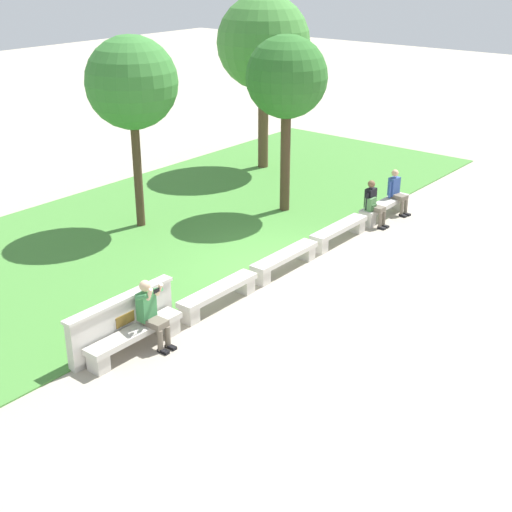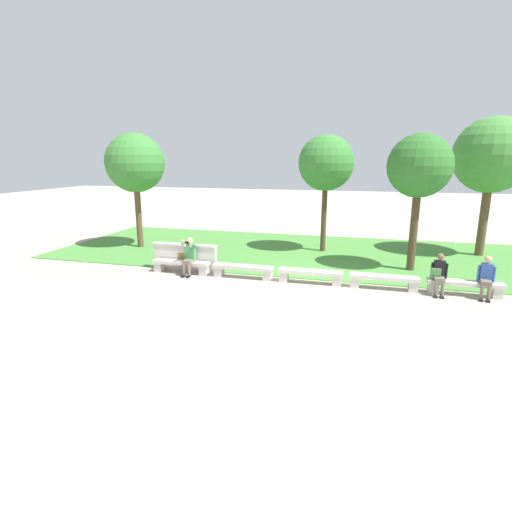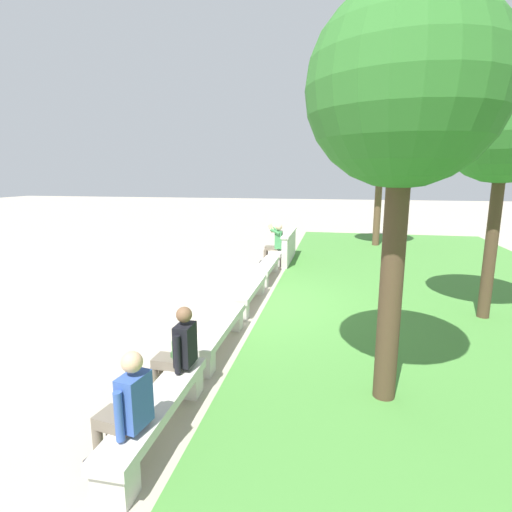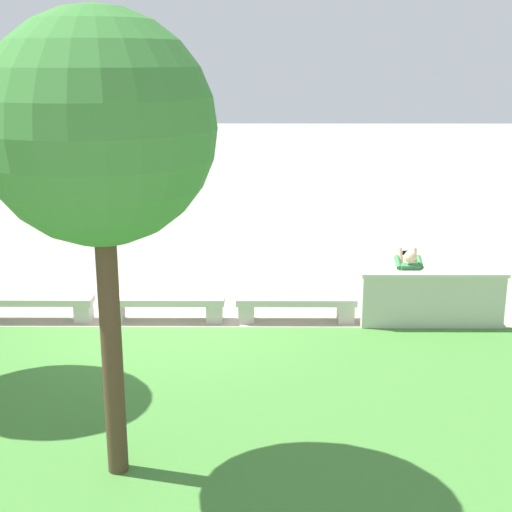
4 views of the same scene
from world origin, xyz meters
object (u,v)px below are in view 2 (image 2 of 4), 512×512
Objects in this scene: bench_mid at (310,274)px; bench_end at (465,286)px; tree_right_background at (326,164)px; person_companion at (486,276)px; backpack at (436,274)px; tree_behind_wall at (135,164)px; person_distant at (439,273)px; tree_far_back at (420,167)px; tree_left_background at (492,156)px; bench_near at (243,269)px; bench_main at (181,265)px; person_photographer at (189,254)px; bench_far at (384,280)px.

bench_mid is 1.00× the size of bench_end.
tree_right_background is at bearing 91.08° from bench_mid.
backpack is at bearing 178.68° from person_companion.
backpack is 13.12m from tree_behind_wall.
tree_far_back reaches higher than person_distant.
tree_far_back is (-3.08, -3.23, -0.39)m from tree_left_background.
tree_far_back is at bearing 101.81° from person_distant.
bench_end is 0.41× the size of tree_behind_wall.
bench_mid is (2.34, 0.00, 0.00)m from bench_near.
bench_main is 0.43× the size of tree_far_back.
bench_near is 4.98× the size of backpack.
person_photographer is at bearing -11.92° from bench_main.
bench_mid is 4.98× the size of backpack.
bench_end is (7.02, 0.00, 0.00)m from bench_near.
bench_mid is 3.94m from person_distant.
tree_behind_wall is at bearing 164.06° from backpack.
bench_near is 1.69× the size of person_distant.
tree_left_background reaches higher than person_companion.
tree_right_background is (4.22, 4.91, 3.10)m from person_photographer.
bench_near is 1.00× the size of bench_far.
tree_behind_wall is (-3.73, 3.46, 3.52)m from bench_main.
tree_left_background is (6.45, 5.76, 3.85)m from bench_mid.
bench_near is 7.14m from tree_far_back.
tree_behind_wall is at bearing 157.63° from bench_mid.
person_distant reaches higher than bench_far.
backpack reaches higher than bench_far.
person_photographer is 1.05× the size of person_distant.
tree_right_background is at bearing 129.33° from person_distant.
bench_mid is at bearing -22.37° from tree_behind_wall.
tree_behind_wall reaches higher than person_distant.
tree_behind_wall is 11.82m from tree_far_back.
tree_right_background is at bearing 46.47° from bench_main.
bench_near is at bearing 180.00° from bench_end.
bench_main is at bearing 180.00° from bench_mid.
person_photographer is (-1.97, -0.08, 0.43)m from bench_near.
tree_behind_wall is 15.04m from tree_left_background.
bench_mid is 2.34m from bench_far.
person_companion is 7.88m from tree_right_background.
bench_main is at bearing 179.56° from person_distant.
bench_mid is at bearing 179.50° from backpack.
tree_behind_wall is 1.02× the size of tree_right_background.
bench_far is 0.37× the size of tree_left_background.
tree_right_background is at bearing 49.30° from person_photographer.
bench_main is 1.69× the size of person_distant.
backpack is 0.08× the size of tree_right_background.
bench_end is at bearing -62.78° from tree_far_back.
bench_mid is 4.68m from bench_end.
tree_behind_wall is at bearing 139.18° from person_photographer.
person_photographer reaches higher than bench_main.
tree_left_background is 6.62m from tree_right_background.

